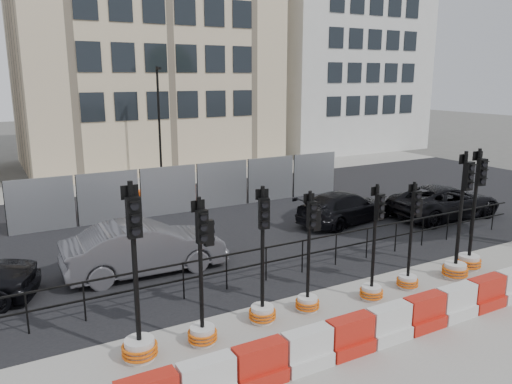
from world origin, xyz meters
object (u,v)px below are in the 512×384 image
traffic_signal_a (139,325)px  car_c (344,207)px  traffic_signal_d (309,283)px  traffic_signal_h (471,245)px

traffic_signal_a → car_c: (9.64, 5.57, -0.14)m
traffic_signal_d → car_c: traffic_signal_d is taller
traffic_signal_h → car_c: bearing=100.4°
traffic_signal_d → traffic_signal_h: size_ratio=0.83×
traffic_signal_a → traffic_signal_h: (9.78, 0.02, -0.02)m
traffic_signal_d → traffic_signal_a: bearing=-170.8°
traffic_signal_a → traffic_signal_d: bearing=1.9°
traffic_signal_d → traffic_signal_h: 5.63m
traffic_signal_a → traffic_signal_h: traffic_signal_a is taller
traffic_signal_h → traffic_signal_a: bearing=-170.9°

